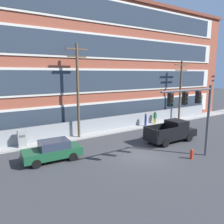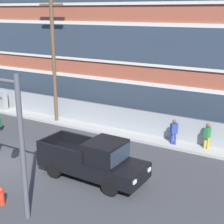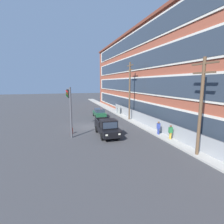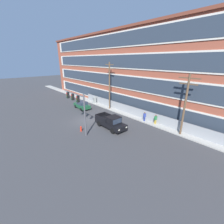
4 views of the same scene
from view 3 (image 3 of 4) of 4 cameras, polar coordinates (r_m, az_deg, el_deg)
The scene contains 13 objects.
ground_plane at distance 24.93m, azimuth -7.41°, elevation -4.73°, with size 160.00×160.00×0.00m, color #38383A.
sidewalk_building_side at distance 27.17m, azimuth 8.40°, elevation -3.39°, with size 80.00×1.98×0.16m, color #9E9B93.
brick_mill_building at distance 31.73m, azimuth 15.35°, elevation 11.86°, with size 52.16×9.38×15.12m.
chain_link_fence at distance 23.78m, azimuth 12.94°, elevation -3.45°, with size 30.43×0.06×1.70m.
traffic_signal_mast at distance 21.32m, azimuth -13.76°, elevation 3.93°, with size 5.37×0.43×5.65m.
pickup_truck_black at distance 20.36m, azimuth -1.63°, elevation -5.15°, with size 5.39×2.15×2.02m.
sedan_dark_green at distance 31.35m, azimuth -4.18°, elevation -0.23°, with size 4.38×2.03×1.56m.
utility_pole_near_corner at distance 28.34m, azimuth 5.79°, elevation 7.40°, with size 2.21×0.26×9.28m.
utility_pole_midblock at distance 15.74m, azimuth 27.07°, elevation 2.65°, with size 2.57×0.26×8.09m.
electrical_cabinet at distance 33.81m, azimuth 2.06°, elevation 0.57°, with size 0.67×0.50×1.67m.
pedestrian_near_cabinet at distance 21.07m, azimuth 14.94°, elevation -4.91°, with size 0.44×0.46×1.69m.
pedestrian_by_fence at distance 19.74m, azimuth 18.56°, elevation -6.06°, with size 0.32×0.44×1.69m.
fire_hydrant at distance 21.84m, azimuth -12.95°, elevation -5.93°, with size 0.24×0.24×0.78m.
Camera 3 is at (23.82, -4.06, 6.13)m, focal length 28.00 mm.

